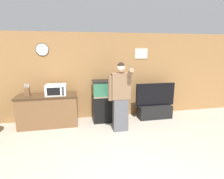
% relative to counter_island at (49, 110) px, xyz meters
% --- Properties ---
extents(wall_back_paneled, '(10.00, 0.08, 2.60)m').
position_rel_counter_island_xyz_m(wall_back_paneled, '(1.70, 0.42, 0.85)').
color(wall_back_paneled, olive).
rests_on(wall_back_paneled, ground_plane).
extents(counter_island, '(1.62, 0.62, 0.90)m').
position_rel_counter_island_xyz_m(counter_island, '(0.00, 0.00, 0.00)').
color(counter_island, brown).
rests_on(counter_island, ground_plane).
extents(microwave, '(0.54, 0.39, 0.29)m').
position_rel_counter_island_xyz_m(microwave, '(0.25, -0.04, 0.59)').
color(microwave, white).
rests_on(microwave, counter_island).
extents(knife_block, '(0.12, 0.10, 0.34)m').
position_rel_counter_island_xyz_m(knife_block, '(-0.50, -0.02, 0.57)').
color(knife_block, brown).
rests_on(knife_block, counter_island).
extents(aquarium_on_stand, '(0.89, 0.49, 1.23)m').
position_rel_counter_island_xyz_m(aquarium_on_stand, '(1.69, 0.05, 0.17)').
color(aquarium_on_stand, black).
rests_on(aquarium_on_stand, ground_plane).
extents(tv_on_stand, '(1.25, 0.40, 1.11)m').
position_rel_counter_island_xyz_m(tv_on_stand, '(3.17, -0.03, -0.12)').
color(tv_on_stand, black).
rests_on(tv_on_stand, ground_plane).
extents(person_standing, '(0.57, 0.43, 1.81)m').
position_rel_counter_island_xyz_m(person_standing, '(1.90, -0.68, 0.49)').
color(person_standing, '#515156').
rests_on(person_standing, ground_plane).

